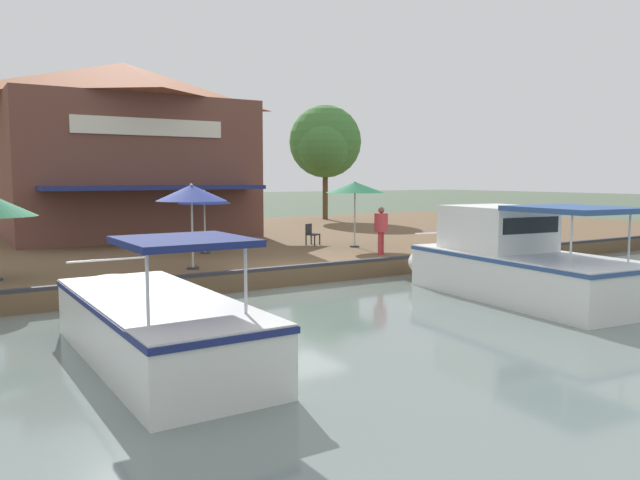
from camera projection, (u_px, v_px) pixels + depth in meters
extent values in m
plane|color=#4C5B47|center=(295.00, 289.00, 18.57)|extent=(220.00, 220.00, 0.00)
cube|color=brown|center=(174.00, 245.00, 27.84)|extent=(22.00, 56.00, 0.60)
cube|color=#2D2D33|center=(293.00, 267.00, 18.59)|extent=(0.20, 50.40, 0.10)
cube|color=brown|center=(126.00, 169.00, 28.91)|extent=(7.69, 10.33, 6.15)
pyramid|color=#9E5638|center=(123.00, 82.00, 28.51)|extent=(8.07, 10.85, 1.78)
cube|color=navy|center=(158.00, 188.00, 24.97)|extent=(1.80, 8.78, 0.16)
cube|color=silver|center=(150.00, 127.00, 25.45)|extent=(0.08, 6.20, 0.70)
cylinder|color=#B7B7B7|center=(355.00, 217.00, 24.20)|extent=(0.06, 0.06, 2.39)
cylinder|color=#2D2D33|center=(355.00, 246.00, 24.32)|extent=(0.36, 0.36, 0.06)
cone|color=#19663D|center=(355.00, 187.00, 24.09)|extent=(2.28, 2.28, 0.42)
cone|color=silver|center=(355.00, 187.00, 24.09)|extent=(1.41, 1.41, 0.33)
sphere|color=silver|center=(355.00, 182.00, 24.07)|extent=(0.08, 0.08, 0.08)
cylinder|color=#B7B7B7|center=(192.00, 230.00, 18.36)|extent=(0.06, 0.06, 2.33)
cylinder|color=#2D2D33|center=(193.00, 268.00, 18.48)|extent=(0.36, 0.36, 0.06)
cone|color=navy|center=(191.00, 193.00, 18.25)|extent=(2.08, 2.08, 0.47)
cone|color=white|center=(191.00, 192.00, 18.25)|extent=(1.29, 1.29, 0.38)
sphere|color=white|center=(191.00, 185.00, 18.23)|extent=(0.08, 0.08, 0.08)
cylinder|color=#B7B7B7|center=(205.00, 225.00, 22.15)|extent=(0.06, 0.06, 2.07)
cylinder|color=#2D2D33|center=(205.00, 253.00, 22.25)|extent=(0.36, 0.36, 0.06)
cone|color=navy|center=(204.00, 197.00, 22.05)|extent=(1.89, 1.89, 0.44)
cone|color=white|center=(204.00, 197.00, 22.05)|extent=(1.17, 1.17, 0.36)
sphere|color=white|center=(204.00, 191.00, 22.03)|extent=(0.08, 0.08, 0.08)
cube|color=#2D2D33|center=(469.00, 232.00, 28.51)|extent=(0.05, 0.05, 0.42)
cube|color=#2D2D33|center=(461.00, 232.00, 28.41)|extent=(0.05, 0.05, 0.42)
cube|color=#2D2D33|center=(465.00, 231.00, 28.90)|extent=(0.05, 0.05, 0.42)
cube|color=#2D2D33|center=(457.00, 232.00, 28.80)|extent=(0.05, 0.05, 0.42)
cube|color=#2D2D33|center=(463.00, 227.00, 28.64)|extent=(0.55, 0.55, 0.05)
cube|color=#2D2D33|center=(462.00, 222.00, 28.81)|extent=(0.17, 0.43, 0.40)
cube|color=#2D2D33|center=(320.00, 240.00, 25.09)|extent=(0.05, 0.05, 0.42)
cube|color=#2D2D33|center=(315.00, 240.00, 24.75)|extent=(0.05, 0.05, 0.42)
cube|color=#2D2D33|center=(311.00, 239.00, 25.30)|extent=(0.05, 0.05, 0.42)
cube|color=#2D2D33|center=(306.00, 240.00, 24.95)|extent=(0.05, 0.05, 0.42)
cube|color=#2D2D33|center=(313.00, 235.00, 25.00)|extent=(0.59, 0.59, 0.05)
cube|color=#2D2D33|center=(309.00, 229.00, 25.08)|extent=(0.24, 0.41, 0.40)
cylinder|color=#B23338|center=(380.00, 243.00, 21.80)|extent=(0.13, 0.13, 0.82)
cylinder|color=#B23338|center=(382.00, 243.00, 21.93)|extent=(0.13, 0.13, 0.82)
cylinder|color=#B23338|center=(381.00, 222.00, 21.79)|extent=(0.48, 0.48, 0.65)
sphere|color=brown|center=(381.00, 210.00, 21.75)|extent=(0.22, 0.22, 0.22)
cube|color=white|center=(525.00, 276.00, 16.60)|extent=(6.62, 3.34, 1.21)
ellipsoid|color=white|center=(449.00, 262.00, 19.44)|extent=(2.48, 2.84, 1.21)
cube|color=#2D4C84|center=(526.00, 257.00, 16.55)|extent=(6.70, 3.39, 0.10)
cube|color=white|center=(497.00, 228.00, 17.48)|extent=(2.73, 2.45, 1.22)
cube|color=black|center=(531.00, 225.00, 16.35)|extent=(0.23, 1.96, 0.43)
cube|color=#2D4C84|center=(574.00, 209.00, 15.07)|extent=(2.85, 2.60, 0.13)
cylinder|color=silver|center=(629.00, 236.00, 14.87)|extent=(0.05, 0.05, 1.25)
cylinder|color=silver|center=(571.00, 240.00, 13.99)|extent=(0.05, 0.05, 1.25)
cylinder|color=silver|center=(444.00, 232.00, 19.58)|extent=(0.23, 2.23, 0.04)
cube|color=silver|center=(157.00, 329.00, 10.95)|extent=(6.10, 2.25, 1.14)
ellipsoid|color=silver|center=(113.00, 301.00, 13.50)|extent=(2.17, 2.09, 1.14)
cube|color=navy|center=(156.00, 302.00, 10.90)|extent=(6.17, 2.29, 0.10)
cube|color=navy|center=(184.00, 241.00, 9.59)|extent=(1.96, 1.87, 0.11)
cylinder|color=silver|center=(246.00, 278.00, 9.56)|extent=(0.05, 0.05, 1.11)
cylinder|color=silver|center=(147.00, 287.00, 8.75)|extent=(0.05, 0.05, 1.11)
cylinder|color=silver|center=(108.00, 260.00, 13.62)|extent=(0.06, 1.74, 0.04)
cylinder|color=brown|center=(325.00, 194.00, 40.32)|extent=(0.34, 0.34, 3.27)
sphere|color=#427A38|center=(325.00, 142.00, 39.98)|extent=(4.63, 4.63, 4.63)
sphere|color=#427A38|center=(324.00, 148.00, 38.88)|extent=(3.24, 3.24, 3.24)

